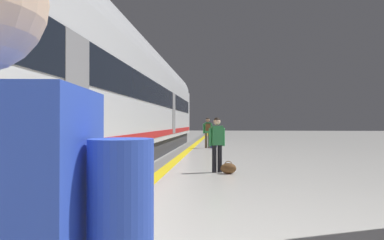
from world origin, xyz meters
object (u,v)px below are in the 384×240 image
(duffel_bag_near, at_px, (228,168))
(high_speed_train, at_px, (101,89))
(passenger_near, at_px, (217,140))
(passenger_mid, at_px, (208,130))
(duffel_bag_mid, at_px, (213,146))

(duffel_bag_near, bearing_deg, high_speed_train, 166.78)
(passenger_near, relative_size, passenger_mid, 0.92)
(passenger_near, relative_size, duffel_bag_near, 3.59)
(passenger_near, distance_m, duffel_bag_near, 0.86)
(high_speed_train, relative_size, passenger_near, 20.34)
(passenger_mid, bearing_deg, high_speed_train, -110.04)
(high_speed_train, xyz_separation_m, duffel_bag_near, (4.03, -0.95, -2.35))
(high_speed_train, relative_size, duffel_bag_near, 72.96)
(duffel_bag_near, relative_size, duffel_bag_mid, 1.00)
(high_speed_train, height_order, duffel_bag_near, high_speed_train)
(passenger_mid, height_order, duffel_bag_mid, passenger_mid)
(passenger_near, xyz_separation_m, passenger_mid, (-0.65, 9.10, 0.10))
(high_speed_train, xyz_separation_m, passenger_mid, (3.06, 8.39, -1.49))
(passenger_near, distance_m, duffel_bag_mid, 8.82)
(high_speed_train, bearing_deg, passenger_mid, 69.96)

